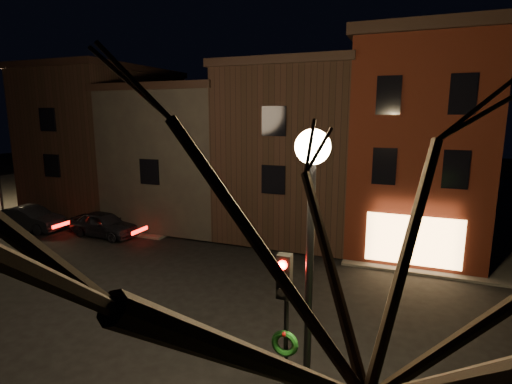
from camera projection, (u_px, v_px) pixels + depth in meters
ground at (191, 292)px, 15.65m from camera, size 120.00×120.00×0.00m
sidewalk_far_left at (123, 181)px, 41.15m from camera, size 30.00×30.00×0.12m
corner_building at (420, 143)px, 20.33m from camera, size 6.50×8.50×10.50m
row_building_a at (302, 149)px, 23.74m from camera, size 7.30×10.30×9.40m
row_building_b at (196, 153)px, 26.48m from camera, size 7.80×10.30×8.40m
row_building_c at (108, 139)px, 28.98m from camera, size 7.30×10.30×9.90m
street_lamp_near at (311, 211)px, 6.93m from camera, size 0.60×0.60×6.48m
traffic_signal at (285, 317)px, 8.05m from camera, size 0.58×0.38×4.05m
bare_tree_right at (379, 185)px, 3.99m from camera, size 6.40×6.40×8.50m
parked_car_a at (104, 224)px, 22.65m from camera, size 4.26×1.97×1.41m
parked_car_b at (30, 219)px, 23.82m from camera, size 4.42×1.72×1.43m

